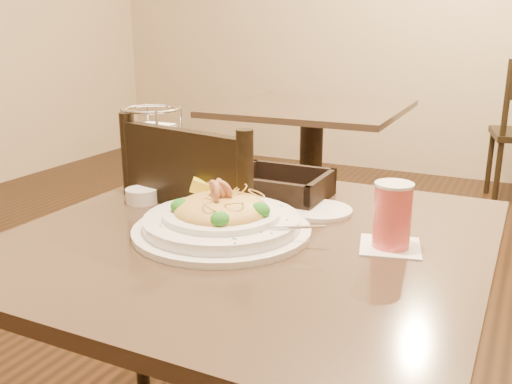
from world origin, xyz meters
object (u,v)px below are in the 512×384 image
at_px(side_plate, 319,210).
at_px(main_table, 252,335).
at_px(background_table, 311,149).
at_px(drink_glass, 392,216).
at_px(dining_chair_near, 223,282).
at_px(pasta_bowl, 222,218).
at_px(bread_basket, 279,188).
at_px(napkin_caddy, 154,155).
at_px(butter_ramekin, 142,196).

bearing_deg(side_plate, main_table, -113.02).
height_order(background_table, drink_glass, drink_glass).
relative_size(background_table, dining_chair_near, 0.98).
xyz_separation_m(pasta_bowl, bread_basket, (0.00, 0.27, -0.01)).
relative_size(bread_basket, napkin_caddy, 1.07).
xyz_separation_m(main_table, napkin_caddy, (-0.35, 0.16, 0.32)).
distance_m(main_table, dining_chair_near, 0.28).
distance_m(dining_chair_near, drink_glass, 0.56).
bearing_deg(bread_basket, main_table, -78.70).
bearing_deg(dining_chair_near, drink_glass, 172.40).
relative_size(drink_glass, butter_ramekin, 1.78).
bearing_deg(background_table, side_plate, -68.76).
bearing_deg(main_table, drink_glass, 10.01).
relative_size(main_table, bread_basket, 4.00).
relative_size(pasta_bowl, bread_basket, 1.74).
xyz_separation_m(main_table, bread_basket, (-0.05, 0.25, 0.25)).
bearing_deg(butter_ramekin, drink_glass, -2.09).
xyz_separation_m(main_table, butter_ramekin, (-0.32, 0.07, 0.25)).
height_order(main_table, side_plate, side_plate).
height_order(background_table, pasta_bowl, pasta_bowl).
height_order(dining_chair_near, side_plate, dining_chair_near).
bearing_deg(napkin_caddy, drink_glass, -10.70).
xyz_separation_m(main_table, dining_chair_near, (-0.19, 0.21, -0.00)).
relative_size(dining_chair_near, bread_basket, 4.13).
xyz_separation_m(drink_glass, bread_basket, (-0.32, 0.20, -0.04)).
bearing_deg(napkin_caddy, side_plate, 2.38).
height_order(drink_glass, bread_basket, drink_glass).
height_order(dining_chair_near, drink_glass, dining_chair_near).
xyz_separation_m(dining_chair_near, drink_glass, (0.45, -0.16, 0.30)).
bearing_deg(background_table, napkin_caddy, -83.15).
height_order(background_table, napkin_caddy, napkin_caddy).
height_order(pasta_bowl, bread_basket, pasta_bowl).
relative_size(main_table, drink_glass, 6.75).
bearing_deg(main_table, bread_basket, 101.30).
bearing_deg(napkin_caddy, bread_basket, 15.46).
distance_m(dining_chair_near, pasta_bowl, 0.38).
bearing_deg(pasta_bowl, bread_basket, 89.38).
height_order(bread_basket, napkin_caddy, napkin_caddy).
height_order(dining_chair_near, napkin_caddy, napkin_caddy).
height_order(main_table, bread_basket, bread_basket).
bearing_deg(background_table, drink_glass, -64.94).
xyz_separation_m(napkin_caddy, butter_ramekin, (0.03, -0.10, -0.07)).
relative_size(pasta_bowl, drink_glass, 2.93).
bearing_deg(background_table, main_table, -72.99).
distance_m(dining_chair_near, butter_ramekin, 0.32).
xyz_separation_m(side_plate, butter_ramekin, (-0.40, -0.11, 0.01)).
relative_size(napkin_caddy, butter_ramekin, 2.79).
bearing_deg(bread_basket, side_plate, -27.40).
xyz_separation_m(pasta_bowl, drink_glass, (0.32, 0.07, 0.03)).
xyz_separation_m(background_table, dining_chair_near, (0.36, -1.58, -0.00)).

